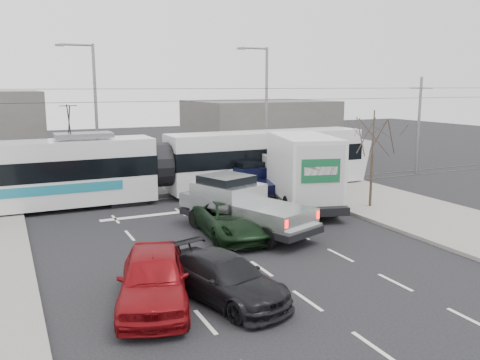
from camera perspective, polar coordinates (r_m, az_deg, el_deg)
name	(u,v)px	position (r m, az deg, el deg)	size (l,w,h in m)	color
ground	(264,240)	(21.51, 2.75, -6.71)	(120.00, 120.00, 0.00)	black
sidewalk_right	(425,215)	(26.76, 20.09, -3.72)	(6.00, 60.00, 0.15)	gray
rails	(186,194)	(30.42, -6.07, -1.58)	(60.00, 1.60, 0.03)	#33302D
building_right	(258,128)	(47.53, 2.07, 5.88)	(12.00, 10.00, 5.00)	#615B58
bare_tree	(373,137)	(27.02, 14.73, 4.72)	(2.40, 2.40, 5.00)	#47382B
traffic_signal	(311,150)	(29.66, 8.02, 3.41)	(0.44, 0.44, 3.60)	black
street_lamp_near	(264,104)	(36.36, 2.72, 8.56)	(2.38, 0.25, 9.00)	slate
street_lamp_far	(93,105)	(34.60, -16.19, 8.05)	(2.38, 0.25, 9.00)	slate
catenary	(185,129)	(29.85, -6.22, 5.70)	(60.00, 0.20, 7.00)	black
tram	(159,166)	(29.02, -9.06, 1.55)	(26.24, 2.69, 5.36)	silver
silver_pickup	(240,205)	(22.43, -0.01, -2.79)	(4.40, 7.02, 2.42)	black
box_truck	(300,172)	(26.92, 6.74, 0.94)	(4.58, 8.17, 3.87)	black
navy_pickup	(254,181)	(29.00, 1.57, -0.10)	(2.24, 5.02, 2.06)	black
green_car	(231,219)	(21.87, -0.98, -4.35)	(2.51, 5.44, 1.51)	black
red_car	(154,278)	(15.35, -9.67, -10.75)	(2.00, 4.97, 1.69)	maroon
dark_car	(225,278)	(15.56, -1.70, -10.95)	(1.91, 4.70, 1.36)	black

